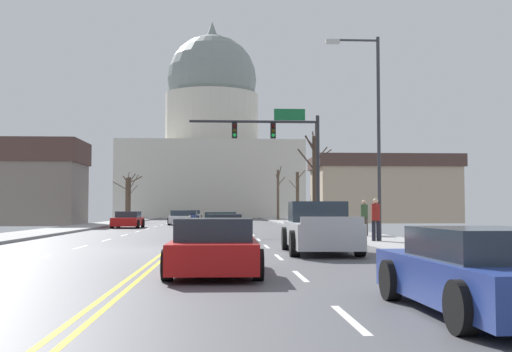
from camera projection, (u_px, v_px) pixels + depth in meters
The scene contains 22 objects.
ground at pixel (170, 250), 21.69m from camera, with size 20.00×180.00×0.20m.
signal_gantry at pixel (283, 144), 37.80m from camera, with size 7.91×0.41×7.37m.
street_lamp_right at pixel (372, 120), 25.49m from camera, with size 2.24×0.24×8.38m.
capitol_building at pixel (212, 146), 102.34m from camera, with size 28.02×22.98×32.43m.
sedan_near_00 at pixel (221, 224), 33.94m from camera, with size 2.14×4.46×1.26m.
sedan_near_01 at pixel (225, 228), 27.64m from camera, with size 2.01×4.38×1.21m.
pickup_truck_near_02 at pixel (320, 230), 20.54m from camera, with size 2.35×5.31×1.69m.
sedan_near_03 at pixel (215, 248), 13.85m from camera, with size 2.09×4.44×1.24m.
sedan_near_04 at pixel (482, 273), 8.59m from camera, with size 2.03×4.48×1.19m.
sedan_oncoming_00 at pixel (128, 220), 46.50m from camera, with size 2.12×4.23×1.23m.
sedan_oncoming_01 at pixel (180, 218), 54.95m from camera, with size 2.17×4.35×1.27m.
sedan_oncoming_02 at pixel (189, 217), 63.94m from camera, with size 2.00×4.64×1.16m.
sedan_oncoming_03 at pixel (193, 216), 76.86m from camera, with size 2.21×4.63×1.22m.
flank_building_01 at pixel (22, 182), 53.76m from camera, with size 10.49×6.68×7.32m.
flank_building_02 at pixel (383, 189), 64.36m from camera, with size 14.45×8.85×6.80m.
bare_tree_00 at pixel (298, 195), 57.27m from camera, with size 1.54×3.01×4.92m.
bare_tree_01 at pixel (129, 197), 70.52m from camera, with size 1.87×1.53×5.24m.
bare_tree_02 at pixel (315, 179), 41.63m from camera, with size 2.17×1.87×6.99m.
bare_tree_03 at pixel (127, 198), 63.08m from camera, with size 2.84×1.66×4.95m.
bare_tree_04 at pixel (278, 193), 73.02m from camera, with size 1.25×2.19×6.20m.
pedestrian_00 at pixel (364, 216), 29.90m from camera, with size 0.35×0.34×1.72m.
pedestrian_01 at pixel (376, 217), 25.20m from camera, with size 0.35×0.34×1.72m.
Camera 1 is at (1.83, -21.92, 1.46)m, focal length 43.76 mm.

